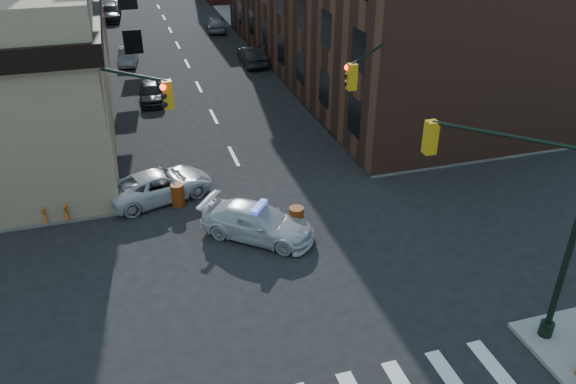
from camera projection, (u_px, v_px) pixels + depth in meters
ground at (287, 263)px, 21.76m from camera, size 140.00×140.00×0.00m
sidewalk_ne at (416, 30)px, 54.88m from camera, size 34.00×54.50×0.15m
signal_pole_se at (539, 208)px, 16.41m from camera, size 5.40×5.27×8.00m
signal_pole_nw at (110, 125)px, 22.61m from camera, size 3.58×3.67×8.00m
signal_pole_ne at (376, 97)px, 25.58m from camera, size 3.67×3.58×8.00m
tree_ne_near at (283, 19)px, 43.66m from camera, size 3.00×3.00×4.85m
tree_ne_far at (258, 0)px, 50.34m from camera, size 3.00×3.00×4.85m
police_car at (258, 222)px, 23.04m from camera, size 4.96×4.53×1.39m
pickup at (160, 185)px, 25.88m from camera, size 5.32×3.53×1.36m
parked_car_wnear at (151, 92)px, 37.13m from camera, size 1.66×3.86×1.30m
parked_car_wfar at (128, 56)px, 44.79m from camera, size 1.82×3.99×1.27m
parked_car_wdeep at (110, 13)px, 58.64m from camera, size 2.59×5.52×1.56m
parked_car_enear at (252, 56)px, 44.55m from camera, size 1.57×4.47×1.47m
parked_car_efar at (216, 24)px, 54.45m from camera, size 2.20×4.42×1.45m
pedestrian_a at (106, 185)px, 25.17m from camera, size 0.76×0.68×1.75m
pedestrian_b at (20, 170)px, 26.44m from camera, size 0.97×0.83×1.74m
barrel_road at (296, 219)px, 23.49m from camera, size 0.71×0.71×1.11m
barrel_bank at (178, 195)px, 25.36m from camera, size 0.77×0.77×1.06m
barricade_nw_a at (56, 211)px, 24.05m from camera, size 1.19×0.65×0.87m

